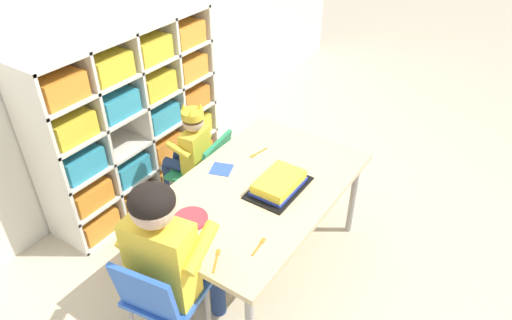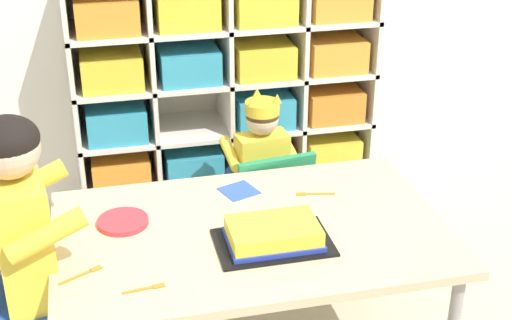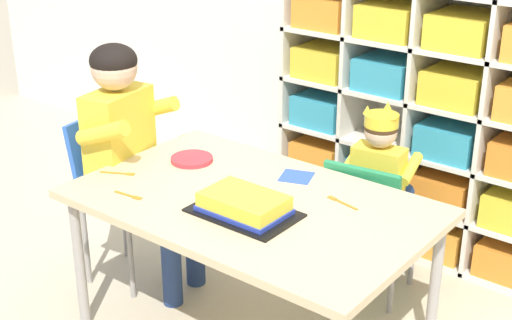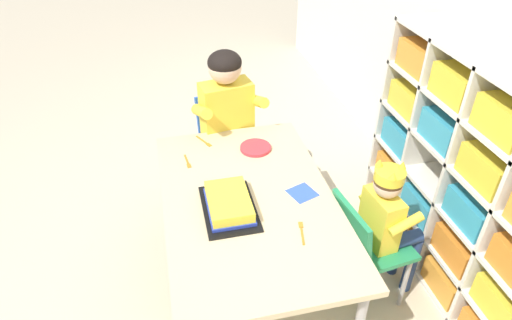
{
  "view_description": "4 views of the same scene",
  "coord_description": "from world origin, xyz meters",
  "px_view_note": "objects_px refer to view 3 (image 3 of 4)",
  "views": [
    {
      "loc": [
        -1.65,
        -1.09,
        2.18
      ],
      "look_at": [
        0.01,
        0.02,
        0.77
      ],
      "focal_mm": 32.13,
      "sensor_mm": 36.0,
      "label": 1
    },
    {
      "loc": [
        -0.46,
        -2.04,
        1.9
      ],
      "look_at": [
        0.02,
        0.01,
        0.86
      ],
      "focal_mm": 51.7,
      "sensor_mm": 36.0,
      "label": 2
    },
    {
      "loc": [
        1.48,
        -1.87,
        1.78
      ],
      "look_at": [
        -0.01,
        0.03,
        0.75
      ],
      "focal_mm": 51.05,
      "sensor_mm": 36.0,
      "label": 3
    },
    {
      "loc": [
        1.6,
        -0.33,
        1.99
      ],
      "look_at": [
        0.1,
        0.01,
        0.9
      ],
      "focal_mm": 31.3,
      "sensor_mm": 36.0,
      "label": 4
    }
  ],
  "objects_px": {
    "activity_table": "(251,211)",
    "birthday_cake_on_tray": "(244,206)",
    "classroom_chair_blue": "(369,214)",
    "fork_near_cake_tray": "(341,202)",
    "fork_at_table_front_edge": "(120,173)",
    "fork_beside_plate_stack": "(130,196)",
    "classroom_chair_adult_side": "(113,180)",
    "child_with_crown": "(381,174)",
    "adult_helper_seated": "(132,141)",
    "paper_plate_stack": "(192,159)"
  },
  "relations": [
    {
      "from": "classroom_chair_adult_side",
      "to": "classroom_chair_blue",
      "type": "bearing_deg",
      "value": -70.84
    },
    {
      "from": "fork_beside_plate_stack",
      "to": "fork_at_table_front_edge",
      "type": "xyz_separation_m",
      "value": [
        -0.18,
        0.12,
        -0.0
      ]
    },
    {
      "from": "fork_near_cake_tray",
      "to": "child_with_crown",
      "type": "bearing_deg",
      "value": 112.29
    },
    {
      "from": "activity_table",
      "to": "fork_near_cake_tray",
      "type": "distance_m",
      "value": 0.33
    },
    {
      "from": "child_with_crown",
      "to": "adult_helper_seated",
      "type": "xyz_separation_m",
      "value": [
        -0.84,
        -0.62,
        0.14
      ]
    },
    {
      "from": "classroom_chair_blue",
      "to": "fork_near_cake_tray",
      "type": "xyz_separation_m",
      "value": [
        0.08,
        -0.37,
        0.22
      ]
    },
    {
      "from": "classroom_chair_blue",
      "to": "child_with_crown",
      "type": "distance_m",
      "value": 0.18
    },
    {
      "from": "child_with_crown",
      "to": "fork_at_table_front_edge",
      "type": "height_order",
      "value": "child_with_crown"
    },
    {
      "from": "classroom_chair_blue",
      "to": "fork_near_cake_tray",
      "type": "height_order",
      "value": "classroom_chair_blue"
    },
    {
      "from": "classroom_chair_blue",
      "to": "birthday_cake_on_tray",
      "type": "relative_size",
      "value": 1.72
    },
    {
      "from": "fork_near_cake_tray",
      "to": "birthday_cake_on_tray",
      "type": "bearing_deg",
      "value": -116.38
    },
    {
      "from": "classroom_chair_adult_side",
      "to": "fork_near_cake_tray",
      "type": "relative_size",
      "value": 5.25
    },
    {
      "from": "activity_table",
      "to": "paper_plate_stack",
      "type": "height_order",
      "value": "paper_plate_stack"
    },
    {
      "from": "fork_beside_plate_stack",
      "to": "activity_table",
      "type": "bearing_deg",
      "value": -151.7
    },
    {
      "from": "classroom_chair_adult_side",
      "to": "fork_at_table_front_edge",
      "type": "distance_m",
      "value": 0.31
    },
    {
      "from": "classroom_chair_adult_side",
      "to": "child_with_crown",
      "type": "bearing_deg",
      "value": -65.85
    },
    {
      "from": "activity_table",
      "to": "classroom_chair_adult_side",
      "type": "relative_size",
      "value": 1.75
    },
    {
      "from": "child_with_crown",
      "to": "paper_plate_stack",
      "type": "xyz_separation_m",
      "value": [
        -0.59,
        -0.53,
        0.09
      ]
    },
    {
      "from": "classroom_chair_blue",
      "to": "classroom_chair_adult_side",
      "type": "height_order",
      "value": "classroom_chair_adult_side"
    },
    {
      "from": "birthday_cake_on_tray",
      "to": "paper_plate_stack",
      "type": "height_order",
      "value": "birthday_cake_on_tray"
    },
    {
      "from": "fork_at_table_front_edge",
      "to": "fork_beside_plate_stack",
      "type": "bearing_deg",
      "value": 119.72
    },
    {
      "from": "adult_helper_seated",
      "to": "child_with_crown",
      "type": "bearing_deg",
      "value": -63.26
    },
    {
      "from": "child_with_crown",
      "to": "fork_near_cake_tray",
      "type": "distance_m",
      "value": 0.49
    },
    {
      "from": "birthday_cake_on_tray",
      "to": "adult_helper_seated",
      "type": "bearing_deg",
      "value": 169.07
    },
    {
      "from": "fork_near_cake_tray",
      "to": "fork_at_table_front_edge",
      "type": "bearing_deg",
      "value": -147.25
    },
    {
      "from": "classroom_chair_adult_side",
      "to": "fork_beside_plate_stack",
      "type": "height_order",
      "value": "classroom_chair_adult_side"
    },
    {
      "from": "adult_helper_seated",
      "to": "fork_at_table_front_edge",
      "type": "distance_m",
      "value": 0.22
    },
    {
      "from": "classroom_chair_blue",
      "to": "fork_near_cake_tray",
      "type": "bearing_deg",
      "value": 94.72
    },
    {
      "from": "activity_table",
      "to": "classroom_chair_blue",
      "type": "distance_m",
      "value": 0.6
    },
    {
      "from": "activity_table",
      "to": "adult_helper_seated",
      "type": "relative_size",
      "value": 1.21
    },
    {
      "from": "paper_plate_stack",
      "to": "fork_near_cake_tray",
      "type": "height_order",
      "value": "paper_plate_stack"
    },
    {
      "from": "child_with_crown",
      "to": "classroom_chair_adult_side",
      "type": "distance_m",
      "value": 1.15
    },
    {
      "from": "adult_helper_seated",
      "to": "birthday_cake_on_tray",
      "type": "distance_m",
      "value": 0.73
    },
    {
      "from": "classroom_chair_adult_side",
      "to": "adult_helper_seated",
      "type": "distance_m",
      "value": 0.24
    },
    {
      "from": "birthday_cake_on_tray",
      "to": "fork_beside_plate_stack",
      "type": "relative_size",
      "value": 2.95
    },
    {
      "from": "paper_plate_stack",
      "to": "fork_near_cake_tray",
      "type": "xyz_separation_m",
      "value": [
        0.68,
        0.05,
        -0.01
      ]
    },
    {
      "from": "birthday_cake_on_tray",
      "to": "fork_at_table_front_edge",
      "type": "bearing_deg",
      "value": -176.59
    },
    {
      "from": "fork_near_cake_tray",
      "to": "activity_table",
      "type": "bearing_deg",
      "value": -135.05
    },
    {
      "from": "activity_table",
      "to": "birthday_cake_on_tray",
      "type": "height_order",
      "value": "birthday_cake_on_tray"
    },
    {
      "from": "child_with_crown",
      "to": "fork_beside_plate_stack",
      "type": "xyz_separation_m",
      "value": [
        -0.55,
        -0.91,
        0.08
      ]
    },
    {
      "from": "activity_table",
      "to": "fork_at_table_front_edge",
      "type": "distance_m",
      "value": 0.57
    },
    {
      "from": "activity_table",
      "to": "classroom_chair_blue",
      "type": "xyz_separation_m",
      "value": [
        0.19,
        0.55,
        -0.17
      ]
    },
    {
      "from": "child_with_crown",
      "to": "adult_helper_seated",
      "type": "bearing_deg",
      "value": 29.05
    },
    {
      "from": "adult_helper_seated",
      "to": "fork_beside_plate_stack",
      "type": "distance_m",
      "value": 0.42
    },
    {
      "from": "birthday_cake_on_tray",
      "to": "fork_at_table_front_edge",
      "type": "relative_size",
      "value": 2.81
    },
    {
      "from": "adult_helper_seated",
      "to": "birthday_cake_on_tray",
      "type": "relative_size",
      "value": 2.89
    },
    {
      "from": "fork_at_table_front_edge",
      "to": "adult_helper_seated",
      "type": "bearing_deg",
      "value": -84.38
    },
    {
      "from": "child_with_crown",
      "to": "fork_at_table_front_edge",
      "type": "xyz_separation_m",
      "value": [
        -0.73,
        -0.79,
        0.08
      ]
    },
    {
      "from": "classroom_chair_blue",
      "to": "fork_near_cake_tray",
      "type": "relative_size",
      "value": 4.53
    },
    {
      "from": "birthday_cake_on_tray",
      "to": "fork_at_table_front_edge",
      "type": "height_order",
      "value": "birthday_cake_on_tray"
    }
  ]
}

